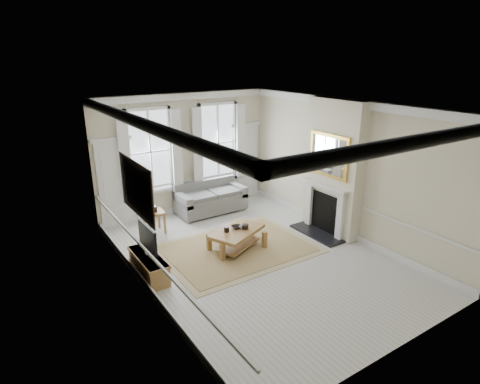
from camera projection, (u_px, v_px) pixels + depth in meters
floor at (258, 258)px, 9.09m from camera, size 7.20×7.20×0.00m
ceiling at (260, 106)px, 7.98m from camera, size 7.20×7.20×0.00m
back_wall at (185, 154)px, 11.38m from camera, size 5.20×0.00×5.20m
left_wall at (142, 212)px, 7.19m from camera, size 0.00×7.20×7.20m
right_wall at (345, 169)px, 9.88m from camera, size 0.00×7.20×7.20m
window_left at (150, 152)px, 10.74m from camera, size 1.26×0.20×2.20m
window_right at (218, 143)px, 11.82m from camera, size 1.26×0.20×2.20m
door_left at (116, 185)px, 10.47m from camera, size 0.90×0.08×2.30m
door_right at (245, 163)px, 12.59m from camera, size 0.90×0.08×2.30m
painting at (136, 188)px, 7.33m from camera, size 0.05×1.66×1.06m
chimney_breast at (334, 168)px, 9.95m from camera, size 0.35×1.70×3.38m
hearth at (317, 233)px, 10.28m from camera, size 0.55×1.50×0.05m
fireplace at (324, 206)px, 10.15m from camera, size 0.21×1.45×1.33m
mirror at (328, 155)px, 9.72m from camera, size 0.06×1.26×1.06m
sofa at (210, 199)px, 11.68m from camera, size 1.98×0.96×0.89m
side_table at (154, 215)px, 10.25m from camera, size 0.52×0.52×0.58m
rug at (237, 249)px, 9.50m from camera, size 3.50×2.60×0.02m
coffee_table at (237, 233)px, 9.37m from camera, size 1.52×1.24×0.49m
ceramic_pot_a at (227, 229)px, 9.23m from camera, size 0.13×0.13×0.13m
ceramic_pot_b at (245, 227)px, 9.39m from camera, size 0.15×0.15×0.11m
bowl at (236, 227)px, 9.44m from camera, size 0.29×0.29×0.06m
tv_stand at (149, 266)px, 8.29m from camera, size 0.41×1.28×0.46m
tv at (148, 238)px, 8.10m from camera, size 0.08×0.90×0.68m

